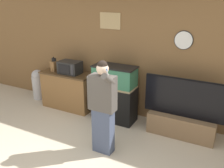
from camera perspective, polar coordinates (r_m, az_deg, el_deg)
wall_back_paneled at (r=5.53m, az=3.13°, el=5.94°), size 10.00×0.08×2.60m
counter_island at (r=6.11m, az=-9.99°, el=-1.40°), size 1.29×0.55×0.89m
microwave at (r=5.86m, az=-9.60°, el=3.77°), size 0.51×0.35×0.29m
knife_block at (r=6.10m, az=-13.20°, el=4.03°), size 0.11×0.12×0.35m
aquarium_on_stand at (r=5.36m, az=0.61°, el=-2.17°), size 0.92×0.45×1.23m
tv_on_stand at (r=5.06m, az=15.62°, el=-7.82°), size 1.54×0.40×1.17m
person_standing at (r=4.18m, az=-2.20°, el=-5.17°), size 0.52×0.39×1.66m
trash_bin at (r=6.85m, az=-16.53°, el=0.04°), size 0.31×0.31×0.79m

